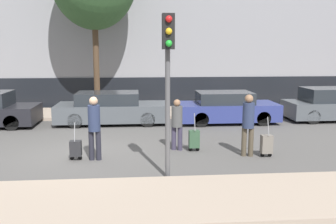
{
  "coord_description": "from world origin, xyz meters",
  "views": [
    {
      "loc": [
        1.7,
        -11.06,
        3.16
      ],
      "look_at": [
        2.81,
        1.8,
        0.95
      ],
      "focal_mm": 40.0,
      "sensor_mm": 36.0,
      "label": 1
    }
  ],
  "objects": [
    {
      "name": "pedestrian_right",
      "position": [
        4.96,
        -0.58,
        1.05
      ],
      "size": [
        0.34,
        0.34,
        1.84
      ],
      "rotation": [
        0.0,
        0.0,
        2.89
      ],
      "color": "#4C4233",
      "rests_on": "ground_plane"
    },
    {
      "name": "pedestrian_left",
      "position": [
        0.52,
        -0.59,
        1.04
      ],
      "size": [
        0.35,
        0.34,
        1.82
      ],
      "rotation": [
        0.0,
        0.0,
        -0.07
      ],
      "color": "#23232D",
      "rests_on": "ground_plane"
    },
    {
      "name": "sidewalk_far",
      "position": [
        0.0,
        7.0,
        0.06
      ],
      "size": [
        28.0,
        3.0,
        0.12
      ],
      "color": "tan",
      "rests_on": "ground_plane"
    },
    {
      "name": "parked_car_3",
      "position": [
        10.33,
        4.61,
        0.67
      ],
      "size": [
        4.08,
        1.78,
        1.44
      ],
      "color": "#4C5156",
      "rests_on": "ground_plane"
    },
    {
      "name": "pedestrian_center",
      "position": [
        2.96,
        0.27,
        0.9
      ],
      "size": [
        0.34,
        0.34,
        1.6
      ],
      "rotation": [
        0.0,
        0.0,
        2.78
      ],
      "color": "#383347",
      "rests_on": "ground_plane"
    },
    {
      "name": "ground_plane",
      "position": [
        0.0,
        0.0,
        0.0
      ],
      "size": [
        80.0,
        80.0,
        0.0
      ],
      "primitive_type": "plane",
      "color": "#565451"
    },
    {
      "name": "trolley_center",
      "position": [
        3.48,
        0.08,
        0.39
      ],
      "size": [
        0.34,
        0.29,
        1.2
      ],
      "color": "#335138",
      "rests_on": "ground_plane"
    },
    {
      "name": "trolley_right",
      "position": [
        5.49,
        -0.72,
        0.38
      ],
      "size": [
        0.34,
        0.29,
        1.19
      ],
      "color": "slate",
      "rests_on": "ground_plane"
    },
    {
      "name": "parked_car_2",
      "position": [
        5.58,
        4.46,
        0.63
      ],
      "size": [
        4.17,
        1.81,
        1.33
      ],
      "color": "navy",
      "rests_on": "ground_plane"
    },
    {
      "name": "sidewalk_near",
      "position": [
        0.0,
        -3.75,
        0.06
      ],
      "size": [
        28.0,
        2.5,
        0.12
      ],
      "color": "tan",
      "rests_on": "ground_plane"
    },
    {
      "name": "traffic_light",
      "position": [
        2.45,
        -2.36,
        2.79
      ],
      "size": [
        0.28,
        0.47,
        3.93
      ],
      "color": "#515154",
      "rests_on": "ground_plane"
    },
    {
      "name": "parked_car_1",
      "position": [
        0.66,
        4.68,
        0.63
      ],
      "size": [
        4.68,
        1.85,
        1.33
      ],
      "color": "#4C5156",
      "rests_on": "ground_plane"
    },
    {
      "name": "trolley_left",
      "position": [
        -0.03,
        -0.55,
        0.34
      ],
      "size": [
        0.34,
        0.29,
        1.1
      ],
      "color": "#262628",
      "rests_on": "ground_plane"
    }
  ]
}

